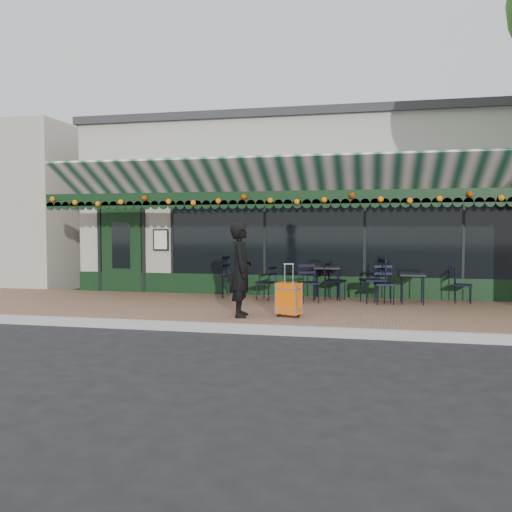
% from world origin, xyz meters
% --- Properties ---
extents(ground, '(80.00, 80.00, 0.00)m').
position_xyz_m(ground, '(0.00, 0.00, 0.00)').
color(ground, black).
rests_on(ground, ground).
extents(sidewalk, '(18.00, 4.00, 0.15)m').
position_xyz_m(sidewalk, '(0.00, 2.00, 0.07)').
color(sidewalk, brown).
rests_on(sidewalk, ground).
extents(curb, '(18.00, 0.16, 0.15)m').
position_xyz_m(curb, '(0.00, -0.08, 0.07)').
color(curb, '#9E9E99').
rests_on(curb, ground).
extents(restaurant_building, '(12.00, 9.60, 4.50)m').
position_xyz_m(restaurant_building, '(0.00, 7.84, 2.27)').
color(restaurant_building, '#A1988C').
rests_on(restaurant_building, ground).
extents(woman, '(0.53, 0.71, 1.76)m').
position_xyz_m(woman, '(-0.80, 0.73, 1.03)').
color(woman, black).
rests_on(woman, sidewalk).
extents(suitcase, '(0.49, 0.37, 0.99)m').
position_xyz_m(suitcase, '(0.07, 0.88, 0.48)').
color(suitcase, '#E85907').
rests_on(suitcase, sidewalk).
extents(cafe_table_a, '(0.53, 0.53, 0.65)m').
position_xyz_m(cafe_table_a, '(2.44, 3.19, 0.74)').
color(cafe_table_a, black).
rests_on(cafe_table_a, sidewalk).
extents(cafe_table_b, '(0.61, 0.61, 0.75)m').
position_xyz_m(cafe_table_b, '(0.56, 3.61, 0.82)').
color(cafe_table_b, black).
rests_on(cafe_table_b, sidewalk).
extents(chair_a_left, '(0.63, 0.63, 0.99)m').
position_xyz_m(chair_a_left, '(1.60, 3.15, 0.64)').
color(chair_a_left, black).
rests_on(chair_a_left, sidewalk).
extents(chair_a_right, '(0.42, 0.42, 0.77)m').
position_xyz_m(chair_a_right, '(3.54, 3.55, 0.54)').
color(chair_a_right, black).
rests_on(chair_a_right, sidewalk).
extents(chair_a_front, '(0.48, 0.48, 0.85)m').
position_xyz_m(chair_a_front, '(1.85, 3.01, 0.58)').
color(chair_a_front, black).
rests_on(chair_a_front, sidewalk).
extents(chair_b_left, '(0.51, 0.51, 0.78)m').
position_xyz_m(chair_b_left, '(-0.81, 3.17, 0.54)').
color(chair_b_left, black).
rests_on(chair_b_left, sidewalk).
extents(chair_b_right, '(0.53, 0.53, 0.86)m').
position_xyz_m(chair_b_right, '(0.75, 3.42, 0.58)').
color(chair_b_right, black).
rests_on(chair_b_right, sidewalk).
extents(chair_b_front, '(0.56, 0.56, 0.85)m').
position_xyz_m(chair_b_front, '(0.21, 2.89, 0.58)').
color(chair_b_front, black).
rests_on(chair_b_front, sidewalk).
extents(chair_solo, '(0.56, 0.56, 1.00)m').
position_xyz_m(chair_solo, '(-1.64, 3.40, 0.65)').
color(chair_solo, black).
rests_on(chair_solo, sidewalk).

